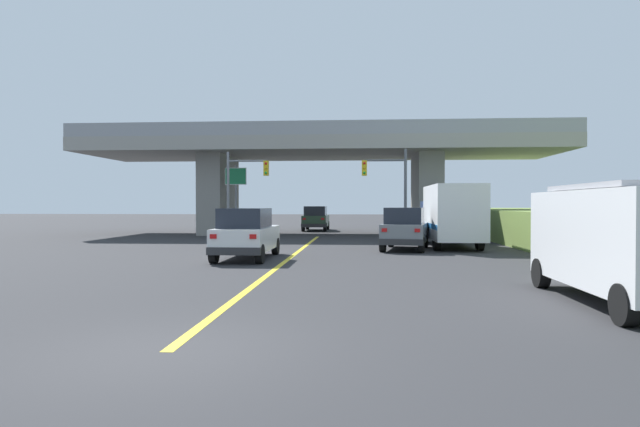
% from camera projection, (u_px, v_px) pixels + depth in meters
% --- Properties ---
extents(ground, '(160.00, 160.00, 0.00)m').
position_uv_depth(ground, '(321.00, 234.00, 39.70)').
color(ground, '#2B2B2D').
extents(overpass_bridge, '(33.71, 9.66, 7.57)m').
position_uv_depth(overpass_bridge, '(321.00, 161.00, 39.61)').
color(overpass_bridge, gray).
rests_on(overpass_bridge, ground).
extents(lane_divider_stripe, '(0.20, 28.66, 0.01)m').
position_uv_depth(lane_divider_stripe, '(291.00, 257.00, 22.24)').
color(lane_divider_stripe, yellow).
rests_on(lane_divider_stripe, ground).
extents(suv_lead, '(1.97, 4.84, 2.02)m').
position_uv_depth(suv_lead, '(247.00, 233.00, 21.55)').
color(suv_lead, silver).
rests_on(suv_lead, ground).
extents(suv_crossing, '(2.67, 4.65, 2.02)m').
position_uv_depth(suv_crossing, '(405.00, 229.00, 25.95)').
color(suv_crossing, slate).
rests_on(suv_crossing, ground).
extents(box_truck, '(2.33, 7.53, 3.12)m').
position_uv_depth(box_truck, '(451.00, 215.00, 27.59)').
color(box_truck, navy).
rests_on(box_truck, ground).
extents(work_van, '(2.08, 5.60, 2.62)m').
position_uv_depth(work_van, '(618.00, 238.00, 11.82)').
color(work_van, white).
rests_on(work_van, ground).
extents(sedan_oncoming, '(2.01, 4.78, 2.02)m').
position_uv_depth(sedan_oncoming, '(316.00, 218.00, 45.17)').
color(sedan_oncoming, '#2D4C33').
rests_on(sedan_oncoming, ground).
extents(traffic_signal_nearside, '(2.82, 0.36, 5.64)m').
position_uv_depth(traffic_signal_nearside, '(391.00, 182.00, 34.04)').
color(traffic_signal_nearside, '#56595E').
rests_on(traffic_signal_nearside, ground).
extents(traffic_signal_farside, '(2.74, 0.36, 5.56)m').
position_uv_depth(traffic_signal_farside, '(242.00, 183.00, 34.98)').
color(traffic_signal_farside, slate).
rests_on(traffic_signal_farside, ground).
extents(highway_sign, '(1.48, 0.17, 4.84)m').
position_uv_depth(highway_sign, '(236.00, 184.00, 37.02)').
color(highway_sign, slate).
rests_on(highway_sign, ground).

